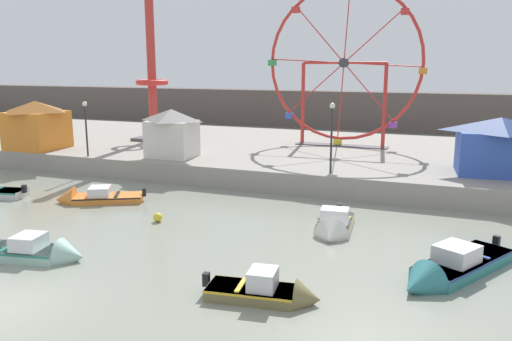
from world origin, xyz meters
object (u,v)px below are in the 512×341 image
object	(u,v)px
motorboat_olive_wood	(272,292)
carnival_booth_white_ticket	(172,132)
motorboat_teal_painted	(448,269)
carnival_booth_blue_tent	(499,145)
ferris_wheel_red_frame	(344,66)
mooring_buoy_orange	(158,217)
drop_tower_red_tower	(152,68)
motorboat_seafoam	(40,252)
carnival_booth_orange_canopy	(37,124)
motorboat_orange_hull	(91,198)
motorboat_white_red_stripe	(333,227)
promenade_lamp_far	(86,120)
promenade_lamp_near	(332,128)

from	to	relation	value
motorboat_olive_wood	carnival_booth_white_ticket	xyz separation A→B (m)	(-12.66, 15.47, 2.68)
motorboat_teal_painted	carnival_booth_blue_tent	size ratio (longest dim) A/B	1.14
ferris_wheel_red_frame	mooring_buoy_orange	xyz separation A→B (m)	(-4.94, -18.39, -7.13)
motorboat_teal_painted	drop_tower_red_tower	xyz separation A→B (m)	(-23.45, 18.09, 6.85)
motorboat_seafoam	carnival_booth_orange_canopy	size ratio (longest dim) A/B	1.18
carnival_booth_orange_canopy	carnival_booth_white_ticket	world-z (taller)	carnival_booth_orange_canopy
drop_tower_red_tower	carnival_booth_blue_tent	xyz separation A→B (m)	(25.73, -4.70, -4.20)
motorboat_orange_hull	motorboat_white_red_stripe	bearing A→B (deg)	150.39
carnival_booth_orange_canopy	carnival_booth_blue_tent	bearing A→B (deg)	3.14
motorboat_olive_wood	carnival_booth_white_ticket	size ratio (longest dim) A/B	1.15
promenade_lamp_far	carnival_booth_white_ticket	bearing A→B (deg)	19.21
promenade_lamp_near	motorboat_olive_wood	bearing A→B (deg)	-84.18
motorboat_orange_hull	carnival_booth_orange_canopy	bearing A→B (deg)	-62.68
carnival_booth_white_ticket	mooring_buoy_orange	bearing A→B (deg)	-65.33
ferris_wheel_red_frame	promenade_lamp_near	world-z (taller)	ferris_wheel_red_frame
motorboat_orange_hull	motorboat_teal_painted	xyz separation A→B (m)	(18.54, -3.80, 0.08)
promenade_lamp_near	promenade_lamp_far	distance (m)	16.73
motorboat_white_red_stripe	motorboat_seafoam	size ratio (longest dim) A/B	0.89
motorboat_teal_painted	drop_tower_red_tower	distance (m)	30.40
promenade_lamp_near	drop_tower_red_tower	bearing A→B (deg)	154.90
motorboat_olive_wood	mooring_buoy_orange	size ratio (longest dim) A/B	8.93
motorboat_orange_hull	ferris_wheel_red_frame	bearing A→B (deg)	-150.05
motorboat_teal_painted	ferris_wheel_red_frame	xyz separation A→B (m)	(-8.21, 20.43, 7.02)
motorboat_olive_wood	promenade_lamp_near	world-z (taller)	promenade_lamp_near
drop_tower_red_tower	promenade_lamp_near	world-z (taller)	drop_tower_red_tower
motorboat_olive_wood	motorboat_seafoam	world-z (taller)	motorboat_olive_wood
ferris_wheel_red_frame	mooring_buoy_orange	size ratio (longest dim) A/B	27.43
motorboat_olive_wood	drop_tower_red_tower	xyz separation A→B (m)	(-18.25, 22.01, 6.89)
motorboat_white_red_stripe	drop_tower_red_tower	xyz separation A→B (m)	(-18.56, 14.63, 6.90)
promenade_lamp_near	mooring_buoy_orange	xyz separation A→B (m)	(-6.50, -8.18, -3.69)
motorboat_seafoam	mooring_buoy_orange	xyz separation A→B (m)	(1.67, 5.85, -0.06)
motorboat_olive_wood	promenade_lamp_near	distance (m)	14.66
promenade_lamp_near	ferris_wheel_red_frame	bearing A→B (deg)	98.67
carnival_booth_blue_tent	carnival_booth_white_ticket	size ratio (longest dim) A/B	1.51
promenade_lamp_near	motorboat_orange_hull	bearing A→B (deg)	-151.64
carnival_booth_white_ticket	promenade_lamp_far	world-z (taller)	promenade_lamp_far
carnival_booth_orange_canopy	promenade_lamp_near	distance (m)	22.37
ferris_wheel_red_frame	motorboat_olive_wood	bearing A→B (deg)	-82.98
motorboat_seafoam	ferris_wheel_red_frame	xyz separation A→B (m)	(6.61, 24.24, 7.07)
carnival_booth_orange_canopy	motorboat_teal_painted	bearing A→B (deg)	-22.01
motorboat_teal_painted	mooring_buoy_orange	size ratio (longest dim) A/B	13.33
motorboat_teal_painted	ferris_wheel_red_frame	distance (m)	23.11
motorboat_orange_hull	carnival_booth_blue_tent	world-z (taller)	carnival_booth_blue_tent
motorboat_teal_painted	carnival_booth_white_ticket	xyz separation A→B (m)	(-17.87, 11.55, 2.64)
motorboat_olive_wood	mooring_buoy_orange	xyz separation A→B (m)	(-7.94, 5.95, -0.07)
motorboat_olive_wood	mooring_buoy_orange	distance (m)	9.92
motorboat_olive_wood	carnival_booth_blue_tent	world-z (taller)	carnival_booth_blue_tent
ferris_wheel_red_frame	mooring_buoy_orange	bearing A→B (deg)	-105.04
motorboat_white_red_stripe	mooring_buoy_orange	size ratio (longest dim) A/B	9.52
motorboat_orange_hull	mooring_buoy_orange	bearing A→B (deg)	133.73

